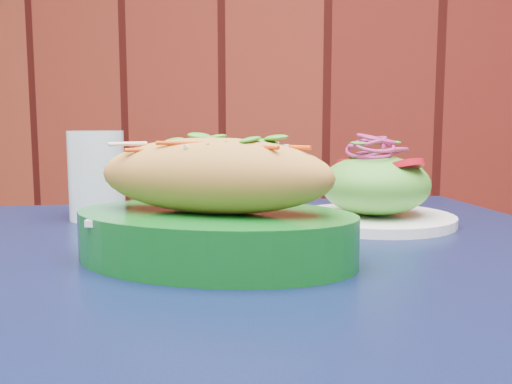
# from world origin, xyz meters

# --- Properties ---
(cafe_table) EXTENTS (1.03, 1.03, 0.75)m
(cafe_table) POSITION_xyz_m (0.04, 1.36, 0.66)
(cafe_table) COLOR black
(cafe_table) RESTS_ON ground
(banh_mi_basket) EXTENTS (0.28, 0.20, 0.12)m
(banh_mi_basket) POSITION_xyz_m (0.01, 1.35, 0.80)
(banh_mi_basket) COLOR #0B5618
(banh_mi_basket) RESTS_ON cafe_table
(salad_plate) EXTENTS (0.20, 0.20, 0.12)m
(salad_plate) POSITION_xyz_m (0.16, 1.58, 0.79)
(salad_plate) COLOR white
(salad_plate) RESTS_ON cafe_table
(water_glass) EXTENTS (0.07, 0.07, 0.12)m
(water_glass) POSITION_xyz_m (-0.21, 1.54, 0.81)
(water_glass) COLOR silver
(water_glass) RESTS_ON cafe_table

